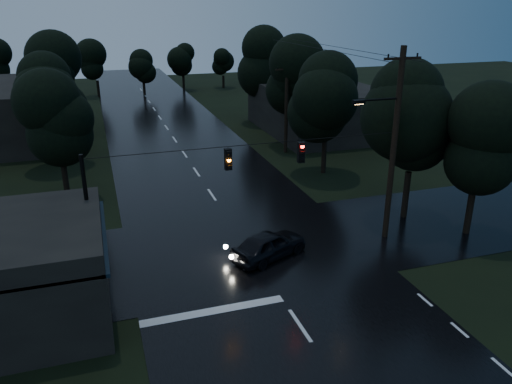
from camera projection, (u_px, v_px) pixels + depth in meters
main_road at (184, 154)px, 41.81m from camera, size 12.00×120.00×0.02m
cross_street at (247, 248)px, 25.80m from camera, size 60.00×9.00×0.02m
building_far_right at (318, 109)px, 48.63m from camera, size 10.00×14.00×4.40m
building_far_left at (12, 112)px, 45.76m from camera, size 10.00×16.00×5.00m
utility_pole_main at (393, 143)px, 25.19m from camera, size 3.50×0.30×10.00m
utility_pole_far at (286, 107)px, 41.05m from camera, size 2.00×0.30×7.50m
anchor_pole_left at (89, 221)px, 21.68m from camera, size 0.18×0.18×6.00m
span_signals at (265, 155)px, 23.20m from camera, size 15.00×0.37×1.12m
tree_corner_near at (415, 117)px, 27.46m from camera, size 4.48×4.48×9.44m
tree_corner_far at (481, 141)px, 25.64m from camera, size 3.92×3.92×8.26m
tree_left_a at (57, 120)px, 30.23m from camera, size 3.92×3.92×8.26m
tree_left_b at (53, 93)px, 37.04m from camera, size 4.20×4.20×8.85m
tree_left_c at (51, 72)px, 45.62m from camera, size 4.48×4.48×9.44m
tree_right_a at (327, 97)px, 35.30m from camera, size 4.20×4.20×8.85m
tree_right_b at (293, 77)px, 42.46m from camera, size 4.48×4.48×9.44m
tree_right_c at (262, 60)px, 51.39m from camera, size 4.76×4.76×10.03m
car at (269, 245)px, 24.61m from camera, size 4.43×3.20×1.40m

